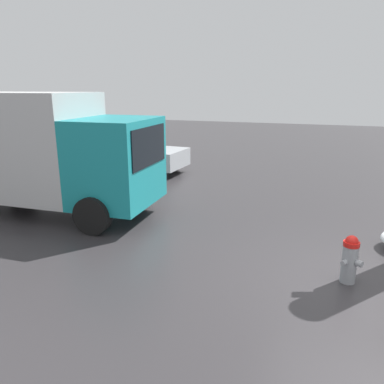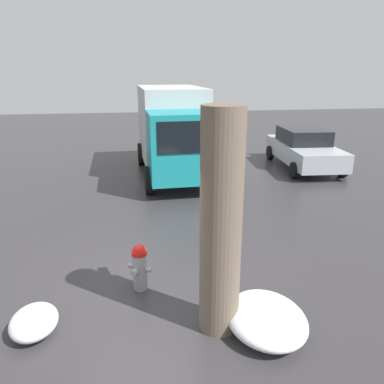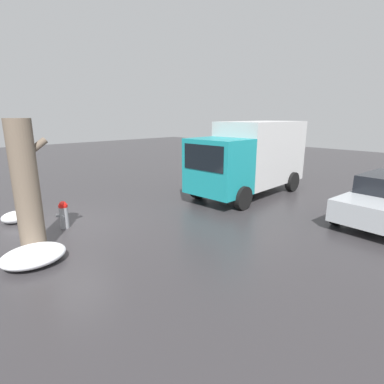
{
  "view_description": "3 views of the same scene",
  "coord_description": "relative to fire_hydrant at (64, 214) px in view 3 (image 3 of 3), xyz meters",
  "views": [
    {
      "loc": [
        0.62,
        6.53,
        3.33
      ],
      "look_at": [
        3.25,
        -0.95,
        1.1
      ],
      "focal_mm": 35.0,
      "sensor_mm": 36.0,
      "label": 1
    },
    {
      "loc": [
        -6.04,
        -0.0,
        3.81
      ],
      "look_at": [
        3.07,
        -1.43,
        0.79
      ],
      "focal_mm": 35.0,
      "sensor_mm": 36.0,
      "label": 2
    },
    {
      "loc": [
        -3.24,
        -9.19,
        3.43
      ],
      "look_at": [
        4.14,
        -1.48,
        0.71
      ],
      "focal_mm": 28.0,
      "sensor_mm": 36.0,
      "label": 3
    }
  ],
  "objects": [
    {
      "name": "ground_plane",
      "position": [
        0.0,
        -0.0,
        -0.45
      ],
      "size": [
        60.0,
        60.0,
        0.0
      ],
      "primitive_type": "plane",
      "color": "#333033"
    },
    {
      "name": "snow_pile_by_tree",
      "position": [
        -0.97,
        1.62,
        -0.26
      ],
      "size": [
        0.87,
        0.7,
        0.38
      ],
      "color": "white",
      "rests_on": "ground_plane"
    },
    {
      "name": "fire_hydrant",
      "position": [
        0.0,
        0.0,
        0.0
      ],
      "size": [
        0.39,
        0.44,
        0.88
      ],
      "rotation": [
        0.0,
        0.0,
        2.58
      ],
      "color": "gray",
      "rests_on": "ground_plane"
    },
    {
      "name": "delivery_truck",
      "position": [
        7.75,
        -1.49,
        1.27
      ],
      "size": [
        6.14,
        2.71,
        3.2
      ],
      "rotation": [
        0.0,
        0.0,
        1.61
      ],
      "color": "teal",
      "rests_on": "ground_plane"
    },
    {
      "name": "tree_trunk",
      "position": [
        -1.23,
        -1.17,
        1.26
      ],
      "size": [
        0.93,
        0.61,
        3.38
      ],
      "color": "#6B5B4C",
      "rests_on": "ground_plane"
    },
    {
      "name": "snow_pile_by_hydrant",
      "position": [
        -1.45,
        -1.87,
        -0.24
      ],
      "size": [
        1.46,
        1.21,
        0.41
      ],
      "color": "white",
      "rests_on": "ground_plane"
    }
  ]
}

